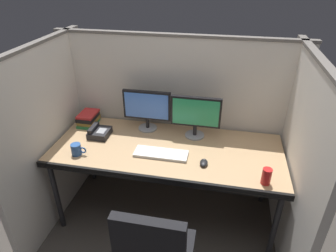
# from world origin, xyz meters

# --- Properties ---
(ground_plane) EXTENTS (8.00, 8.00, 0.00)m
(ground_plane) POSITION_xyz_m (0.00, 0.00, 0.00)
(ground_plane) COLOR #423D38
(cubicle_partition_rear) EXTENTS (2.21, 0.06, 1.57)m
(cubicle_partition_rear) POSITION_xyz_m (0.00, 0.74, 0.79)
(cubicle_partition_rear) COLOR beige
(cubicle_partition_rear) RESTS_ON ground
(cubicle_partition_left) EXTENTS (0.06, 1.41, 1.57)m
(cubicle_partition_left) POSITION_xyz_m (-0.99, 0.20, 0.79)
(cubicle_partition_left) COLOR beige
(cubicle_partition_left) RESTS_ON ground
(cubicle_partition_right) EXTENTS (0.06, 1.41, 1.57)m
(cubicle_partition_right) POSITION_xyz_m (0.99, 0.20, 0.79)
(cubicle_partition_right) COLOR beige
(cubicle_partition_right) RESTS_ON ground
(desk) EXTENTS (1.90, 0.80, 0.74)m
(desk) POSITION_xyz_m (0.00, 0.29, 0.69)
(desk) COLOR tan
(desk) RESTS_ON ground
(monitor_left) EXTENTS (0.43, 0.17, 0.37)m
(monitor_left) POSITION_xyz_m (-0.24, 0.58, 0.96)
(monitor_left) COLOR gray
(monitor_left) RESTS_ON desk
(monitor_right) EXTENTS (0.43, 0.17, 0.37)m
(monitor_right) POSITION_xyz_m (0.20, 0.53, 0.96)
(monitor_right) COLOR gray
(monitor_right) RESTS_ON desk
(keyboard_main) EXTENTS (0.43, 0.15, 0.02)m
(keyboard_main) POSITION_xyz_m (-0.02, 0.19, 0.75)
(keyboard_main) COLOR silver
(keyboard_main) RESTS_ON desk
(computer_mouse) EXTENTS (0.06, 0.10, 0.04)m
(computer_mouse) POSITION_xyz_m (0.32, 0.13, 0.76)
(computer_mouse) COLOR black
(computer_mouse) RESTS_ON desk
(desk_phone) EXTENTS (0.17, 0.19, 0.09)m
(desk_phone) POSITION_xyz_m (-0.63, 0.37, 0.77)
(desk_phone) COLOR black
(desk_phone) RESTS_ON desk
(soda_can) EXTENTS (0.07, 0.07, 0.12)m
(soda_can) POSITION_xyz_m (0.77, -0.00, 0.80)
(soda_can) COLOR red
(soda_can) RESTS_ON desk
(book_stack) EXTENTS (0.15, 0.22, 0.12)m
(book_stack) POSITION_xyz_m (-0.81, 0.55, 0.80)
(book_stack) COLOR #26723F
(book_stack) RESTS_ON desk
(coffee_mug) EXTENTS (0.13, 0.08, 0.09)m
(coffee_mug) POSITION_xyz_m (-0.69, 0.06, 0.79)
(coffee_mug) COLOR #264C8C
(coffee_mug) RESTS_ON desk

